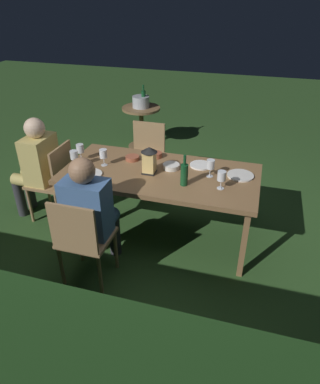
% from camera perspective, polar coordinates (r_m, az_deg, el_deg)
% --- Properties ---
extents(ground_plane, '(16.00, 16.00, 0.00)m').
position_cam_1_polar(ground_plane, '(3.76, -0.00, -6.79)').
color(ground_plane, '#2D5123').
extents(dining_table, '(1.88, 0.91, 0.74)m').
position_cam_1_polar(dining_table, '(3.39, -0.00, 2.45)').
color(dining_table, olive).
rests_on(dining_table, ground).
extents(chair_head_far, '(0.40, 0.42, 0.87)m').
position_cam_1_polar(chair_head_far, '(3.94, -16.79, 2.09)').
color(chair_head_far, '#9E7A51').
rests_on(chair_head_far, ground).
extents(person_in_mustard, '(0.48, 0.38, 1.15)m').
position_cam_1_polar(person_in_mustard, '(3.98, -19.51, 4.36)').
color(person_in_mustard, tan).
rests_on(person_in_mustard, ground).
extents(chair_side_left_b, '(0.42, 0.40, 0.87)m').
position_cam_1_polar(chair_side_left_b, '(4.31, -2.23, 5.97)').
color(chair_side_left_b, '#9E7A51').
rests_on(chair_side_left_b, ground).
extents(chair_side_right_b, '(0.42, 0.40, 0.87)m').
position_cam_1_polar(chair_side_right_b, '(2.98, -12.56, -7.32)').
color(chair_side_right_b, '#9E7A51').
rests_on(chair_side_right_b, ground).
extents(person_in_blue, '(0.38, 0.47, 1.15)m').
position_cam_1_polar(person_in_blue, '(3.03, -11.20, -2.91)').
color(person_in_blue, '#426699').
rests_on(person_in_blue, ground).
extents(lantern_centerpiece, '(0.15, 0.15, 0.27)m').
position_cam_1_polar(lantern_centerpiece, '(3.29, -1.76, 5.45)').
color(lantern_centerpiece, black).
rests_on(lantern_centerpiece, dining_table).
extents(green_bottle_on_table, '(0.07, 0.07, 0.29)m').
position_cam_1_polar(green_bottle_on_table, '(3.10, 3.97, 2.94)').
color(green_bottle_on_table, '#144723').
rests_on(green_bottle_on_table, dining_table).
extents(wine_glass_a, '(0.08, 0.08, 0.17)m').
position_cam_1_polar(wine_glass_a, '(3.52, -13.81, 5.76)').
color(wine_glass_a, silver).
rests_on(wine_glass_a, dining_table).
extents(wine_glass_b, '(0.08, 0.08, 0.17)m').
position_cam_1_polar(wine_glass_b, '(3.08, 10.00, 2.46)').
color(wine_glass_b, silver).
rests_on(wine_glass_b, dining_table).
extents(wine_glass_c, '(0.08, 0.08, 0.17)m').
position_cam_1_polar(wine_glass_c, '(3.49, -9.21, 6.06)').
color(wine_glass_c, silver).
rests_on(wine_glass_c, dining_table).
extents(wine_glass_d, '(0.08, 0.08, 0.17)m').
position_cam_1_polar(wine_glass_d, '(3.65, -12.89, 6.81)').
color(wine_glass_d, silver).
rests_on(wine_glass_d, dining_table).
extents(wine_glass_e, '(0.08, 0.08, 0.17)m').
position_cam_1_polar(wine_glass_e, '(3.27, 8.23, 4.36)').
color(wine_glass_e, silver).
rests_on(wine_glass_e, dining_table).
extents(plate_a, '(0.25, 0.25, 0.01)m').
position_cam_1_polar(plate_a, '(3.37, 12.96, 2.65)').
color(plate_a, silver).
rests_on(plate_a, dining_table).
extents(plate_b, '(0.22, 0.22, 0.01)m').
position_cam_1_polar(plate_b, '(3.50, 6.65, 4.37)').
color(plate_b, white).
rests_on(plate_b, dining_table).
extents(plate_c, '(0.23, 0.23, 0.01)m').
position_cam_1_polar(plate_c, '(3.37, -11.35, 2.86)').
color(plate_c, white).
rests_on(plate_c, dining_table).
extents(bowl_olives, '(0.11, 0.11, 0.05)m').
position_cam_1_polar(bowl_olives, '(3.65, -0.56, 6.10)').
color(bowl_olives, '#9E5138').
rests_on(bowl_olives, dining_table).
extents(bowl_bread, '(0.14, 0.14, 0.04)m').
position_cam_1_polar(bowl_bread, '(3.61, -4.52, 5.58)').
color(bowl_bread, '#9E5138').
rests_on(bowl_bread, dining_table).
extents(bowl_salad, '(0.16, 0.16, 0.05)m').
position_cam_1_polar(bowl_salad, '(3.43, 1.84, 4.24)').
color(bowl_salad, silver).
rests_on(bowl_salad, dining_table).
extents(side_table, '(0.59, 0.59, 0.66)m').
position_cam_1_polar(side_table, '(5.63, -3.05, 11.52)').
color(side_table, brown).
rests_on(side_table, ground).
extents(ice_bucket, '(0.26, 0.26, 0.34)m').
position_cam_1_polar(ice_bucket, '(5.54, -3.12, 14.57)').
color(ice_bucket, '#B2B7BF').
rests_on(ice_bucket, side_table).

